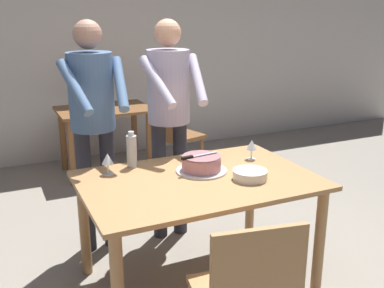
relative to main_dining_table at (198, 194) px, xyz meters
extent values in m
plane|color=gray|center=(0.00, 0.00, -0.64)|extent=(14.00, 14.00, 0.00)
cube|color=silver|center=(0.00, 3.10, 0.71)|extent=(10.00, 0.12, 2.70)
cube|color=tan|center=(0.00, 0.00, 0.09)|extent=(1.48, 0.98, 0.03)
cylinder|color=tan|center=(0.66, -0.42, -0.28)|extent=(0.07, 0.07, 0.72)
cylinder|color=tan|center=(-0.66, 0.42, -0.28)|extent=(0.07, 0.07, 0.72)
cylinder|color=tan|center=(0.66, 0.42, -0.28)|extent=(0.07, 0.07, 0.72)
cylinder|color=silver|center=(0.07, 0.10, 0.11)|extent=(0.34, 0.34, 0.01)
cylinder|color=#D18C93|center=(0.07, 0.10, 0.16)|extent=(0.26, 0.26, 0.09)
cylinder|color=#926267|center=(0.07, 0.10, 0.21)|extent=(0.25, 0.25, 0.01)
cube|color=silver|center=(0.09, 0.11, 0.22)|extent=(0.20, 0.05, 0.00)
cube|color=black|center=(-0.04, 0.09, 0.22)|extent=(0.08, 0.03, 0.02)
cylinder|color=white|center=(0.29, -0.15, 0.11)|extent=(0.22, 0.22, 0.01)
cylinder|color=white|center=(0.29, -0.15, 0.12)|extent=(0.22, 0.22, 0.01)
cylinder|color=white|center=(0.29, -0.15, 0.13)|extent=(0.22, 0.22, 0.01)
cylinder|color=white|center=(0.29, -0.15, 0.14)|extent=(0.22, 0.22, 0.01)
cylinder|color=white|center=(0.29, -0.15, 0.15)|extent=(0.22, 0.22, 0.01)
cylinder|color=white|center=(0.29, -0.15, 0.16)|extent=(0.22, 0.22, 0.01)
cylinder|color=silver|center=(-0.50, 0.31, 0.11)|extent=(0.07, 0.07, 0.00)
cylinder|color=silver|center=(-0.50, 0.31, 0.15)|extent=(0.01, 0.01, 0.07)
cone|color=silver|center=(-0.50, 0.31, 0.22)|extent=(0.08, 0.08, 0.07)
cylinder|color=silver|center=(0.51, 0.18, 0.11)|extent=(0.07, 0.07, 0.00)
cylinder|color=silver|center=(0.51, 0.18, 0.15)|extent=(0.01, 0.01, 0.07)
cone|color=silver|center=(0.51, 0.18, 0.22)|extent=(0.08, 0.08, 0.07)
cylinder|color=silver|center=(-0.32, 0.39, 0.22)|extent=(0.07, 0.07, 0.22)
cylinder|color=silver|center=(-0.32, 0.39, 0.34)|extent=(0.04, 0.04, 0.03)
cylinder|color=#2D2D38|center=(0.18, 0.71, -0.17)|extent=(0.11, 0.11, 0.95)
cylinder|color=#2D2D38|center=(0.00, 0.71, -0.17)|extent=(0.11, 0.11, 0.95)
cylinder|color=#B7ADC6|center=(0.09, 0.71, 0.58)|extent=(0.32, 0.32, 0.55)
sphere|color=#E0A07B|center=(0.09, 0.71, 0.98)|extent=(0.20, 0.20, 0.20)
cylinder|color=#B7ADC6|center=(0.24, 0.53, 0.65)|extent=(0.16, 0.42, 0.34)
cylinder|color=#B7ADC6|center=(-0.07, 0.53, 0.65)|extent=(0.15, 0.42, 0.34)
cylinder|color=#2D2D38|center=(-0.40, 0.75, -0.17)|extent=(0.11, 0.11, 0.95)
cylinder|color=#2D2D38|center=(-0.58, 0.74, -0.17)|extent=(0.11, 0.11, 0.95)
cylinder|color=#4C6B93|center=(-0.49, 0.74, 0.58)|extent=(0.32, 0.32, 0.55)
sphere|color=tan|center=(-0.49, 0.74, 0.98)|extent=(0.20, 0.20, 0.20)
cylinder|color=#4C6B93|center=(-0.33, 0.57, 0.65)|extent=(0.14, 0.42, 0.34)
cylinder|color=#4C6B93|center=(-0.64, 0.55, 0.65)|extent=(0.17, 0.42, 0.34)
cube|color=tan|center=(-0.18, -0.99, 0.03)|extent=(0.44, 0.10, 0.45)
cube|color=brown|center=(-0.01, 2.40, 0.08)|extent=(1.00, 0.70, 0.03)
cylinder|color=brown|center=(-0.44, 2.12, -0.29)|extent=(0.07, 0.07, 0.71)
cylinder|color=brown|center=(0.41, 2.12, -0.29)|extent=(0.07, 0.07, 0.71)
cylinder|color=brown|center=(-0.44, 2.67, -0.29)|extent=(0.07, 0.07, 0.71)
cylinder|color=brown|center=(0.41, 2.67, -0.29)|extent=(0.07, 0.07, 0.71)
cube|color=brown|center=(0.73, 2.03, -0.21)|extent=(0.55, 0.55, 0.04)
cylinder|color=brown|center=(0.86, 2.26, -0.44)|extent=(0.04, 0.04, 0.41)
cylinder|color=brown|center=(0.96, 1.91, -0.44)|extent=(0.04, 0.04, 0.41)
cylinder|color=brown|center=(0.51, 2.16, -0.44)|extent=(0.04, 0.04, 0.41)
cylinder|color=brown|center=(0.61, 1.81, -0.44)|extent=(0.04, 0.04, 0.41)
cube|color=brown|center=(0.54, 1.98, 0.03)|extent=(0.15, 0.43, 0.45)
camera|label=1|loc=(-1.16, -2.42, 1.14)|focal=42.16mm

